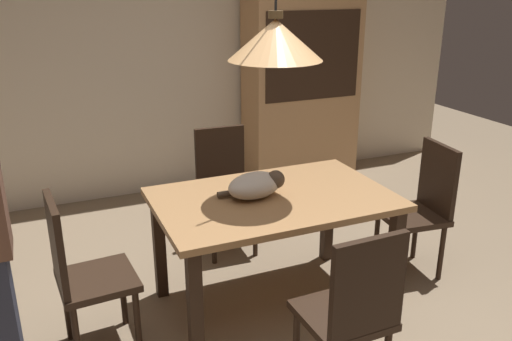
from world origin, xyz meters
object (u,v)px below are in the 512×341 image
chair_far_back (224,184)px  pendant_lamp (275,39)px  hutch_bookcase (301,95)px  cat_sleeping (256,185)px  chair_left_side (81,270)px  chair_near_front (353,309)px  dining_table (273,212)px  chair_right_side (422,204)px

chair_far_back → pendant_lamp: 1.45m
hutch_bookcase → cat_sleeping: bearing=-124.2°
chair_left_side → pendant_lamp: pendant_lamp is taller
chair_near_front → chair_far_back: size_ratio=1.00×
dining_table → chair_far_back: size_ratio=1.51×
chair_near_front → pendant_lamp: (-0.00, 0.88, 1.15)m
chair_near_front → chair_far_back: (0.00, 1.76, 0.00)m
chair_far_back → cat_sleeping: 0.91m
chair_right_side → chair_left_side: size_ratio=1.00×
chair_far_back → pendant_lamp: size_ratio=0.72×
chair_near_front → chair_right_side: bearing=37.7°
dining_table → chair_left_side: (-1.13, -0.01, -0.14)m
cat_sleeping → pendant_lamp: size_ratio=0.31×
chair_far_back → hutch_bookcase: 1.65m
chair_left_side → cat_sleeping: size_ratio=2.33×
chair_right_side → chair_left_side: (-2.26, 0.00, 0.00)m
dining_table → chair_far_back: (0.00, 0.88, -0.14)m
chair_near_front → chair_far_back: bearing=89.9°
dining_table → hutch_bookcase: (1.21, 1.95, 0.24)m
chair_right_side → dining_table: bearing=179.6°
pendant_lamp → cat_sleeping: bearing=163.7°
chair_far_back → hutch_bookcase: hutch_bookcase is taller
hutch_bookcase → chair_right_side: bearing=-92.3°
chair_far_back → cat_sleeping: chair_far_back is taller
dining_table → chair_near_front: size_ratio=1.51×
chair_near_front → pendant_lamp: size_ratio=0.72×
chair_left_side → pendant_lamp: bearing=0.3°
chair_far_back → chair_left_side: bearing=-142.0°
dining_table → chair_far_back: 0.89m
dining_table → pendant_lamp: (0.00, 0.00, 1.01)m
chair_right_side → cat_sleeping: (-1.23, 0.04, 0.32)m
chair_left_side → hutch_bookcase: bearing=39.9°
pendant_lamp → dining_table: bearing=-97.1°
chair_far_back → pendant_lamp: (-0.00, -0.88, 1.15)m
chair_far_back → pendant_lamp: pendant_lamp is taller
pendant_lamp → hutch_bookcase: size_ratio=0.70×
dining_table → pendant_lamp: 1.01m
chair_right_side → pendant_lamp: size_ratio=0.72×
dining_table → chair_near_front: bearing=-89.9°
chair_right_side → chair_far_back: (-1.12, 0.89, 0.00)m
cat_sleeping → pendant_lamp: pendant_lamp is taller
dining_table → cat_sleeping: 0.21m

